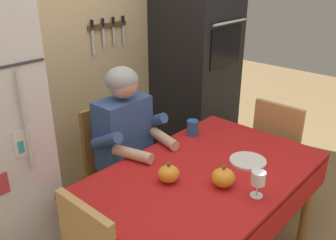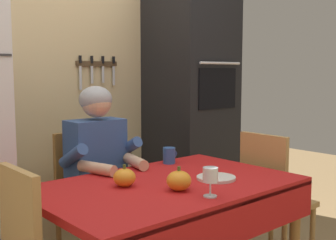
{
  "view_description": "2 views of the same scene",
  "coord_description": "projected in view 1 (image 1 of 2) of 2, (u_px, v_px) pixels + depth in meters",
  "views": [
    {
      "loc": [
        -1.47,
        -0.93,
        1.84
      ],
      "look_at": [
        -0.12,
        0.28,
        1.05
      ],
      "focal_mm": 38.79,
      "sensor_mm": 36.0,
      "label": 1
    },
    {
      "loc": [
        -1.49,
        -1.61,
        1.34
      ],
      "look_at": [
        0.13,
        0.24,
        1.06
      ],
      "focal_mm": 46.13,
      "sensor_mm": 36.0,
      "label": 2
    }
  ],
  "objects": [
    {
      "name": "chair_right_side",
      "position": [
        279.0,
        152.0,
        2.75
      ],
      "size": [
        0.4,
        0.4,
        0.93
      ],
      "color": "tan",
      "rests_on": "ground"
    },
    {
      "name": "dining_table",
      "position": [
        208.0,
        185.0,
        2.09
      ],
      "size": [
        1.4,
        0.9,
        0.74
      ],
      "color": "#9E6B33",
      "rests_on": "ground"
    },
    {
      "name": "pumpkin_large",
      "position": [
        169.0,
        174.0,
        1.96
      ],
      "size": [
        0.12,
        0.12,
        0.12
      ],
      "color": "orange",
      "rests_on": "dining_table"
    },
    {
      "name": "serving_tray",
      "position": [
        248.0,
        161.0,
        2.16
      ],
      "size": [
        0.22,
        0.22,
        0.02
      ],
      "primitive_type": "cylinder",
      "color": "silver",
      "rests_on": "dining_table"
    },
    {
      "name": "pumpkin_medium",
      "position": [
        223.0,
        178.0,
        1.92
      ],
      "size": [
        0.13,
        0.13,
        0.12
      ],
      "color": "orange",
      "rests_on": "dining_table"
    },
    {
      "name": "back_wall_assembly",
      "position": [
        75.0,
        42.0,
        2.65
      ],
      "size": [
        3.7,
        0.13,
        2.6
      ],
      "color": "#D1B784",
      "rests_on": "ground"
    },
    {
      "name": "seated_person",
      "position": [
        131.0,
        143.0,
        2.4
      ],
      "size": [
        0.47,
        0.55,
        1.25
      ],
      "color": "#38384C",
      "rests_on": "ground"
    },
    {
      "name": "wall_oven",
      "position": [
        196.0,
        59.0,
        3.21
      ],
      "size": [
        0.6,
        0.64,
        2.1
      ],
      "color": "black",
      "rests_on": "ground"
    },
    {
      "name": "wine_glass",
      "position": [
        258.0,
        179.0,
        1.81
      ],
      "size": [
        0.07,
        0.07,
        0.14
      ],
      "color": "white",
      "rests_on": "dining_table"
    },
    {
      "name": "coffee_mug",
      "position": [
        193.0,
        128.0,
        2.49
      ],
      "size": [
        0.11,
        0.08,
        0.1
      ],
      "color": "#2D569E",
      "rests_on": "dining_table"
    },
    {
      "name": "chair_behind_person",
      "position": [
        114.0,
        163.0,
        2.61
      ],
      "size": [
        0.4,
        0.4,
        0.93
      ],
      "color": "#9E6B33",
      "rests_on": "ground"
    }
  ]
}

